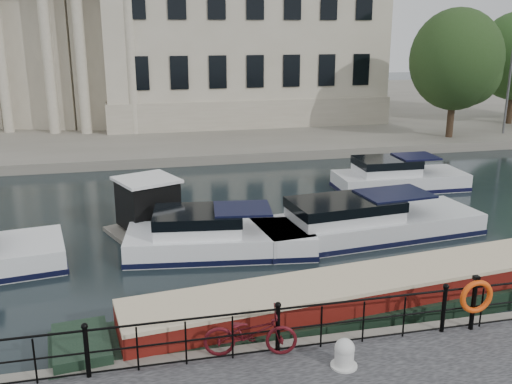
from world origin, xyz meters
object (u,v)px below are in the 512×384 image
at_px(bicycle, 250,333).
at_px(mooring_bollard, 344,354).
at_px(life_ring_post, 476,297).
at_px(harbour_hut, 148,208).
at_px(narrowboat, 354,307).

height_order(bicycle, mooring_bollard, bicycle).
distance_m(mooring_bollard, life_ring_post, 3.62).
xyz_separation_m(mooring_bollard, harbour_hut, (-3.54, 10.80, 0.10)).
bearing_deg(bicycle, harbour_hut, 19.94).
bearing_deg(narrowboat, harbour_hut, 114.80).
relative_size(bicycle, narrowboat, 0.13).
xyz_separation_m(mooring_bollard, life_ring_post, (3.51, 0.71, 0.55)).
bearing_deg(harbour_hut, mooring_bollard, -93.91).
relative_size(life_ring_post, narrowboat, 0.09).
height_order(bicycle, harbour_hut, harbour_hut).
relative_size(bicycle, harbour_hut, 0.59).
height_order(mooring_bollard, harbour_hut, harbour_hut).
xyz_separation_m(mooring_bollard, narrowboat, (1.40, 2.79, -0.49)).
relative_size(mooring_bollard, harbour_hut, 0.19).
bearing_deg(life_ring_post, bicycle, 178.20).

